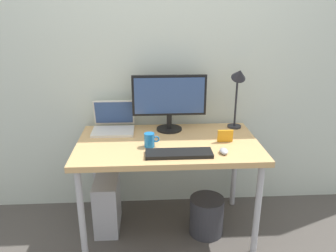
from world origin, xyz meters
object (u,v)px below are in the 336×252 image
object	(u,v)px
desk	(168,150)
computer_tower	(107,203)
desk_lamp	(238,84)
wastebasket	(207,216)
keyboard	(179,153)
monitor	(169,99)
mouse	(224,151)
laptop	(113,123)
photo_frame	(225,136)
coffee_mug	(150,140)

from	to	relation	value
desk	computer_tower	xyz separation A→B (m)	(-0.47, 0.06, -0.47)
desk_lamp	wastebasket	world-z (taller)	desk_lamp
keyboard	monitor	bearing A→B (deg)	93.97
mouse	wastebasket	bearing A→B (deg)	111.80
desk_lamp	laptop	bearing A→B (deg)	179.03
desk	keyboard	distance (m)	0.26
keyboard	mouse	size ratio (longest dim) A/B	4.89
desk_lamp	mouse	bearing A→B (deg)	-112.52
computer_tower	keyboard	bearing A→B (deg)	-28.79
photo_frame	monitor	bearing A→B (deg)	144.21
monitor	photo_frame	size ratio (longest dim) A/B	5.18
keyboard	photo_frame	xyz separation A→B (m)	(0.35, 0.20, 0.04)
keyboard	mouse	bearing A→B (deg)	1.85
desk	wastebasket	distance (m)	0.61
desk_lamp	coffee_mug	world-z (taller)	desk_lamp
monitor	desk_lamp	distance (m)	0.54
desk_lamp	photo_frame	distance (m)	0.44
monitor	keyboard	size ratio (longest dim) A/B	1.30
mouse	coffee_mug	distance (m)	0.51
computer_tower	coffee_mug	bearing A→B (deg)	-21.97
desk	keyboard	size ratio (longest dim) A/B	2.97
monitor	keyboard	distance (m)	0.54
desk	wastebasket	world-z (taller)	desk
coffee_mug	keyboard	bearing A→B (deg)	-39.08
mouse	computer_tower	xyz separation A→B (m)	(-0.83, 0.28, -0.55)
desk_lamp	coffee_mug	distance (m)	0.82
wastebasket	mouse	bearing A→B (deg)	-68.20
desk_lamp	photo_frame	bearing A→B (deg)	-117.55
mouse	wastebasket	size ratio (longest dim) A/B	0.30
monitor	laptop	bearing A→B (deg)	177.73
desk	monitor	size ratio (longest dim) A/B	2.29
coffee_mug	wastebasket	xyz separation A→B (m)	(0.43, 0.02, -0.65)
monitor	laptop	size ratio (longest dim) A/B	1.78
monitor	desk_lamp	size ratio (longest dim) A/B	1.13
desk	keyboard	world-z (taller)	keyboard
keyboard	coffee_mug	distance (m)	0.25
wastebasket	desk_lamp	bearing A→B (deg)	50.15
laptop	photo_frame	size ratio (longest dim) A/B	2.91
desk_lamp	photo_frame	size ratio (longest dim) A/B	4.59
desk	mouse	xyz separation A→B (m)	(0.36, -0.23, 0.08)
laptop	mouse	size ratio (longest dim) A/B	3.56
desk_lamp	wastebasket	size ratio (longest dim) A/B	1.68
coffee_mug	monitor	bearing A→B (deg)	64.38
desk_lamp	computer_tower	xyz separation A→B (m)	(-1.03, -0.19, -0.90)
monitor	laptop	xyz separation A→B (m)	(-0.44, 0.02, -0.19)
photo_frame	desk	bearing A→B (deg)	175.47
mouse	desk	bearing A→B (deg)	147.57
laptop	computer_tower	world-z (taller)	laptop
laptop	coffee_mug	xyz separation A→B (m)	(0.28, -0.34, -0.01)
desk	computer_tower	world-z (taller)	desk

